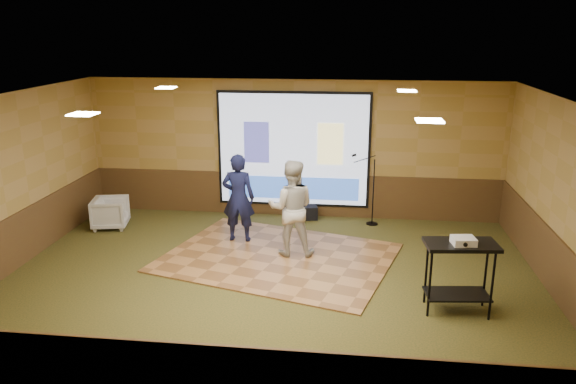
# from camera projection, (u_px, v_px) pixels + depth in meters

# --- Properties ---
(ground) EXTENTS (9.00, 9.00, 0.00)m
(ground) POSITION_uv_depth(u_px,v_px,m) (270.00, 282.00, 9.28)
(ground) COLOR #283417
(ground) RESTS_ON ground
(room_shell) EXTENTS (9.04, 7.04, 3.02)m
(room_shell) POSITION_uv_depth(u_px,v_px,m) (269.00, 159.00, 8.69)
(room_shell) COLOR #AB8747
(room_shell) RESTS_ON ground
(wainscot_back) EXTENTS (9.00, 0.04, 0.95)m
(wainscot_back) POSITION_uv_depth(u_px,v_px,m) (293.00, 195.00, 12.46)
(wainscot_back) COLOR brown
(wainscot_back) RESTS_ON ground
(wainscot_left) EXTENTS (0.04, 7.00, 0.95)m
(wainscot_left) POSITION_uv_depth(u_px,v_px,m) (13.00, 243.00, 9.66)
(wainscot_left) COLOR brown
(wainscot_left) RESTS_ON ground
(wainscot_right) EXTENTS (0.04, 7.00, 0.95)m
(wainscot_right) POSITION_uv_depth(u_px,v_px,m) (557.00, 269.00, 8.64)
(wainscot_right) COLOR brown
(wainscot_right) RESTS_ON ground
(projector_screen) EXTENTS (3.32, 0.06, 2.52)m
(projector_screen) POSITION_uv_depth(u_px,v_px,m) (293.00, 151.00, 12.14)
(projector_screen) COLOR black
(projector_screen) RESTS_ON room_shell
(downlight_nw) EXTENTS (0.32, 0.32, 0.02)m
(downlight_nw) POSITION_uv_depth(u_px,v_px,m) (166.00, 88.00, 10.41)
(downlight_nw) COLOR #FFE8BF
(downlight_nw) RESTS_ON room_shell
(downlight_ne) EXTENTS (0.32, 0.32, 0.02)m
(downlight_ne) POSITION_uv_depth(u_px,v_px,m) (407.00, 91.00, 9.91)
(downlight_ne) COLOR #FFE8BF
(downlight_ne) RESTS_ON room_shell
(downlight_sw) EXTENTS (0.32, 0.32, 0.02)m
(downlight_sw) POSITION_uv_depth(u_px,v_px,m) (83.00, 114.00, 7.27)
(downlight_sw) COLOR #FFE8BF
(downlight_sw) RESTS_ON room_shell
(downlight_se) EXTENTS (0.32, 0.32, 0.02)m
(downlight_se) POSITION_uv_depth(u_px,v_px,m) (429.00, 121.00, 6.76)
(downlight_se) COLOR #FFE8BF
(downlight_se) RESTS_ON room_shell
(dance_floor) EXTENTS (4.63, 3.99, 0.03)m
(dance_floor) POSITION_uv_depth(u_px,v_px,m) (278.00, 257.00, 10.24)
(dance_floor) COLOR #A26D3B
(dance_floor) RESTS_ON ground
(player_left) EXTENTS (0.64, 0.42, 1.73)m
(player_left) POSITION_uv_depth(u_px,v_px,m) (238.00, 198.00, 10.80)
(player_left) COLOR #13163B
(player_left) RESTS_ON dance_floor
(player_right) EXTENTS (0.90, 0.73, 1.77)m
(player_right) POSITION_uv_depth(u_px,v_px,m) (291.00, 208.00, 10.13)
(player_right) COLOR beige
(player_right) RESTS_ON dance_floor
(av_table) EXTENTS (1.03, 0.54, 1.08)m
(av_table) POSITION_uv_depth(u_px,v_px,m) (460.00, 262.00, 8.12)
(av_table) COLOR black
(av_table) RESTS_ON ground
(projector) EXTENTS (0.35, 0.31, 0.11)m
(projector) POSITION_uv_depth(u_px,v_px,m) (464.00, 241.00, 7.97)
(projector) COLOR white
(projector) RESTS_ON av_table
(mic_stand) EXTENTS (0.60, 0.25, 1.54)m
(mic_stand) POSITION_uv_depth(u_px,v_px,m) (370.00, 202.00, 11.87)
(mic_stand) COLOR black
(mic_stand) RESTS_ON ground
(banquet_chair) EXTENTS (0.83, 0.82, 0.64)m
(banquet_chair) POSITION_uv_depth(u_px,v_px,m) (111.00, 213.00, 11.72)
(banquet_chair) COLOR gray
(banquet_chair) RESTS_ON ground
(duffel_bag) EXTENTS (0.52, 0.40, 0.29)m
(duffel_bag) POSITION_uv_depth(u_px,v_px,m) (306.00, 212.00, 12.30)
(duffel_bag) COLOR black
(duffel_bag) RESTS_ON ground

